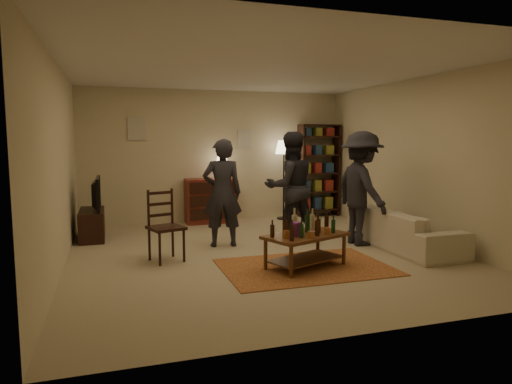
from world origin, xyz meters
name	(u,v)px	position (x,y,z in m)	size (l,w,h in m)	color
floor	(262,253)	(0.00, 0.00, 0.00)	(6.00, 6.00, 0.00)	#C6B793
room_shell	(185,133)	(-0.65, 2.98, 1.81)	(6.00, 6.00, 6.00)	beige
rug	(305,267)	(0.31, -0.92, 0.01)	(2.20, 1.50, 0.01)	maroon
coffee_table	(305,238)	(0.30, -0.92, 0.40)	(1.24, 0.96, 0.79)	brown
dining_chair	(164,223)	(-1.43, 0.02, 0.54)	(0.55, 0.55, 1.02)	black
tv_stand	(92,217)	(-2.44, 1.80, 0.38)	(0.40, 1.00, 1.06)	black
dresser	(211,199)	(-0.19, 2.71, 0.48)	(1.00, 0.50, 1.36)	maroon
bookshelf	(319,170)	(2.25, 2.78, 1.03)	(0.90, 0.34, 2.02)	black
floor_lamp	(284,153)	(1.37, 2.65, 1.42)	(0.36, 0.36, 1.67)	black
sofa	(404,229)	(2.20, -0.40, 0.30)	(2.08, 0.81, 0.61)	beige
person_left	(222,193)	(-0.45, 0.62, 0.85)	(0.62, 0.41, 1.70)	#26252D
person_right	(290,187)	(0.70, 0.62, 0.91)	(0.88, 0.69, 1.82)	#212228
person_by_sofa	(361,188)	(1.70, 0.06, 0.91)	(1.18, 0.68, 1.82)	#222128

